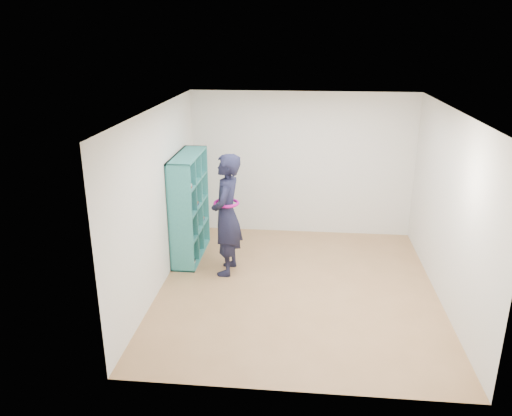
# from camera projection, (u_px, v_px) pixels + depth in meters

# --- Properties ---
(floor) EXTENTS (4.50, 4.50, 0.00)m
(floor) POSITION_uv_depth(u_px,v_px,m) (297.00, 288.00, 7.33)
(floor) COLOR #997045
(floor) RESTS_ON ground
(ceiling) EXTENTS (4.50, 4.50, 0.00)m
(ceiling) POSITION_uv_depth(u_px,v_px,m) (303.00, 110.00, 6.46)
(ceiling) COLOR white
(ceiling) RESTS_ON wall_back
(wall_left) EXTENTS (0.02, 4.50, 2.60)m
(wall_left) POSITION_uv_depth(u_px,v_px,m) (159.00, 200.00, 7.08)
(wall_left) COLOR silver
(wall_left) RESTS_ON floor
(wall_right) EXTENTS (0.02, 4.50, 2.60)m
(wall_right) POSITION_uv_depth(u_px,v_px,m) (449.00, 209.00, 6.71)
(wall_right) COLOR silver
(wall_right) RESTS_ON floor
(wall_back) EXTENTS (4.00, 0.02, 2.60)m
(wall_back) POSITION_uv_depth(u_px,v_px,m) (302.00, 164.00, 9.01)
(wall_back) COLOR silver
(wall_back) RESTS_ON floor
(wall_front) EXTENTS (4.00, 0.02, 2.60)m
(wall_front) POSITION_uv_depth(u_px,v_px,m) (296.00, 281.00, 4.78)
(wall_front) COLOR silver
(wall_front) RESTS_ON floor
(bookshelf) EXTENTS (0.38, 1.30, 1.74)m
(bookshelf) POSITION_uv_depth(u_px,v_px,m) (188.00, 208.00, 8.15)
(bookshelf) COLOR #28737D
(bookshelf) RESTS_ON floor
(person) EXTENTS (0.50, 0.72, 1.89)m
(person) POSITION_uv_depth(u_px,v_px,m) (227.00, 215.00, 7.53)
(person) COLOR black
(person) RESTS_ON floor
(smartphone) EXTENTS (0.01, 0.10, 0.14)m
(smartphone) POSITION_uv_depth(u_px,v_px,m) (217.00, 205.00, 7.58)
(smartphone) COLOR silver
(smartphone) RESTS_ON person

